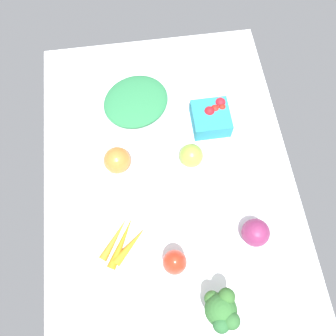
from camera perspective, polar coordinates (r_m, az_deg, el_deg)
name	(u,v)px	position (r cm, az deg, el deg)	size (l,w,h in cm)	color
tablecloth	(168,172)	(108.43, 0.00, -0.61)	(104.00, 76.00, 2.00)	white
broccoli_head	(221,309)	(92.94, 8.66, -21.92)	(10.15, 8.06, 11.60)	#A9C984
leafy_greens_clump	(136,101)	(117.04, -5.29, 10.84)	(19.65, 21.87, 4.53)	#2B7A47
berry_basket	(211,117)	(112.98, 7.09, 8.25)	(11.75, 11.75, 7.26)	teal
bell_pepper_red	(175,262)	(95.48, 1.09, -15.19)	(6.46, 6.46, 9.88)	red
red_onion_center	(256,233)	(100.79, 14.15, -10.23)	(7.83, 7.83, 7.83)	#7E2854
heirloom_tomato_orange	(117,160)	(105.48, -8.32, 1.25)	(8.16, 8.16, 8.16)	orange
carrot_bunch	(123,242)	(100.80, -7.40, -11.94)	(14.90, 14.49, 2.77)	orange
heirloom_tomato_green	(191,156)	(105.72, 3.82, 2.04)	(7.30, 7.30, 7.30)	#8BAB3E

